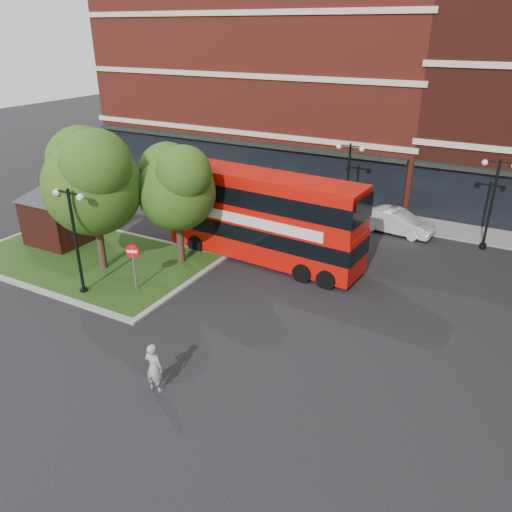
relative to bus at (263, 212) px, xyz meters
The scene contains 15 objects.
ground 7.96m from the bus, 89.57° to the right, with size 120.00×120.00×0.00m, color black.
pavement_far 9.35m from the bus, 89.64° to the left, with size 44.00×3.00×0.12m, color slate.
terrace_far_left 18.82m from the bus, 115.72° to the left, with size 26.00×12.00×14.00m, color maroon.
traffic_island 9.49m from the bus, 150.41° to the right, with size 12.60×7.60×0.15m.
kiosk 11.50m from the bus, 162.21° to the right, with size 6.51×6.51×3.60m.
tree_island_west 8.47m from the bus, 142.95° to the right, with size 5.40×4.71×7.21m.
tree_island_east 4.58m from the bus, 145.19° to the right, with size 4.46×3.90×6.29m.
lamp_island 9.12m from the bus, 126.67° to the right, with size 1.72×0.36×5.00m.
lamp_far_left 7.29m from the bus, 73.60° to the left, with size 1.72×0.36×5.00m.
lamp_far_right 12.25m from the bus, 34.80° to the left, with size 1.72×0.36×5.00m.
bus is the anchor object (origin of this frame).
woman 11.28m from the bus, 81.17° to the right, with size 0.66×0.44×1.82m, color gray.
car_silver 9.74m from the bus, 123.17° to the left, with size 1.66×4.13×1.41m, color silver.
car_white 8.91m from the bus, 53.42° to the left, with size 1.51×4.34×1.43m, color silver.
no_entry_sign 6.99m from the bus, 119.81° to the right, with size 0.64×0.27×2.39m.
Camera 1 is at (11.05, -13.70, 11.16)m, focal length 35.00 mm.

